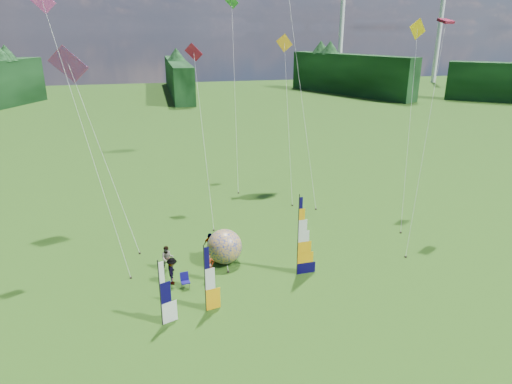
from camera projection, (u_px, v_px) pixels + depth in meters
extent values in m
plane|color=#407C1D|center=(291.00, 313.00, 24.14)|extent=(220.00, 220.00, 0.00)
sphere|color=navy|center=(224.00, 247.00, 29.00)|extent=(2.75, 2.75, 2.24)
imported|color=#66594C|center=(209.00, 267.00, 27.05)|extent=(0.73, 0.59, 1.75)
imported|color=#66594C|center=(167.00, 258.00, 28.25)|extent=(0.79, 0.43, 1.58)
imported|color=#66594C|center=(172.00, 271.00, 26.65)|extent=(0.53, 1.12, 1.67)
imported|color=#66594C|center=(210.00, 246.00, 29.64)|extent=(0.96, 1.07, 1.75)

